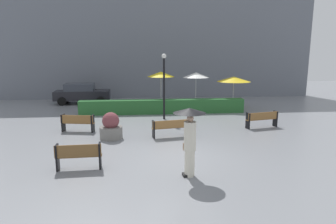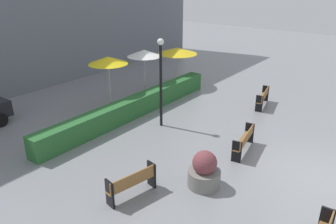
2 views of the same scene
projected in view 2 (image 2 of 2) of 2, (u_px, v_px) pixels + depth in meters
name	position (u px, v px, depth m)	size (l,w,h in m)	color
ground_plane	(319.00, 176.00, 11.09)	(60.00, 60.00, 0.00)	gray
bench_far_left	(132.00, 182.00, 9.92)	(1.68, 0.68, 0.86)	olive
bench_far_right	(263.00, 97.00, 16.81)	(1.83, 0.70, 0.84)	olive
bench_mid_center	(244.00, 140.00, 12.46)	(1.88, 0.65, 0.82)	olive
planter_pot	(204.00, 171.00, 10.42)	(1.03, 1.03, 1.22)	slate
lamp_post	(161.00, 74.00, 13.96)	(0.28, 0.28, 3.84)	black
patio_umbrella_yellow	(108.00, 60.00, 15.80)	(1.88, 1.88, 2.63)	silver
patio_umbrella_white	(144.00, 53.00, 17.53)	(1.82, 1.82, 2.57)	silver
patio_umbrella_yellow_far	(177.00, 51.00, 19.41)	(2.32, 2.32, 2.28)	silver
hedge_strip	(134.00, 107.00, 15.68)	(10.69, 0.70, 0.91)	#28602D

